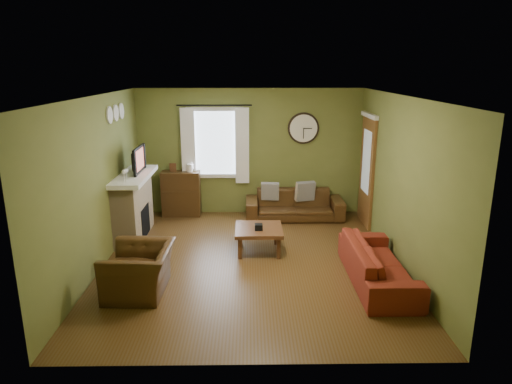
{
  "coord_description": "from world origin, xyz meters",
  "views": [
    {
      "loc": [
        -0.01,
        -6.72,
        3.01
      ],
      "look_at": [
        0.1,
        0.4,
        1.05
      ],
      "focal_mm": 32.0,
      "sensor_mm": 36.0,
      "label": 1
    }
  ],
  "objects_px": {
    "bookshelf": "(181,194)",
    "sofa_brown": "(294,204)",
    "coffee_table": "(259,240)",
    "sofa_red": "(378,264)",
    "armchair": "(140,270)"
  },
  "relations": [
    {
      "from": "sofa_brown",
      "to": "coffee_table",
      "type": "height_order",
      "value": "sofa_brown"
    },
    {
      "from": "bookshelf",
      "to": "armchair",
      "type": "xyz_separation_m",
      "value": [
        -0.09,
        -3.38,
        -0.15
      ]
    },
    {
      "from": "sofa_brown",
      "to": "armchair",
      "type": "height_order",
      "value": "armchair"
    },
    {
      "from": "armchair",
      "to": "bookshelf",
      "type": "bearing_deg",
      "value": 179.89
    },
    {
      "from": "bookshelf",
      "to": "armchair",
      "type": "bearing_deg",
      "value": -91.57
    },
    {
      "from": "bookshelf",
      "to": "sofa_brown",
      "type": "bearing_deg",
      "value": -5.36
    },
    {
      "from": "bookshelf",
      "to": "coffee_table",
      "type": "bearing_deg",
      "value": -51.43
    },
    {
      "from": "sofa_red",
      "to": "armchair",
      "type": "xyz_separation_m",
      "value": [
        -3.35,
        -0.25,
        0.04
      ]
    },
    {
      "from": "coffee_table",
      "to": "bookshelf",
      "type": "bearing_deg",
      "value": 128.57
    },
    {
      "from": "sofa_red",
      "to": "coffee_table",
      "type": "distance_m",
      "value": 2.05
    },
    {
      "from": "sofa_red",
      "to": "coffee_table",
      "type": "xyz_separation_m",
      "value": [
        -1.69,
        1.16,
        -0.08
      ]
    },
    {
      "from": "coffee_table",
      "to": "sofa_brown",
      "type": "bearing_deg",
      "value": 66.37
    },
    {
      "from": "armchair",
      "to": "coffee_table",
      "type": "xyz_separation_m",
      "value": [
        1.66,
        1.42,
        -0.11
      ]
    },
    {
      "from": "sofa_red",
      "to": "coffee_table",
      "type": "height_order",
      "value": "sofa_red"
    },
    {
      "from": "sofa_red",
      "to": "bookshelf",
      "type": "bearing_deg",
      "value": 46.11
    }
  ]
}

